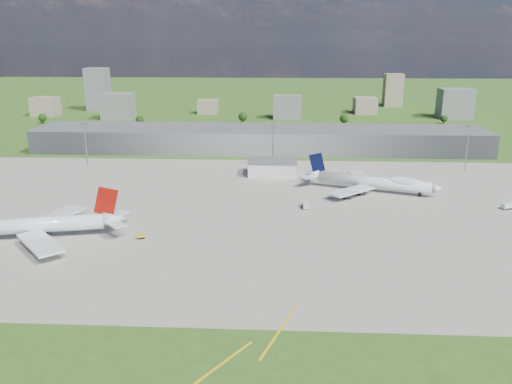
{
  "coord_description": "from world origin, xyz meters",
  "views": [
    {
      "loc": [
        14.5,
        -167.66,
        71.61
      ],
      "look_at": [
        4.14,
        37.63,
        9.0
      ],
      "focal_mm": 35.0,
      "sensor_mm": 36.0,
      "label": 1
    }
  ],
  "objects_px": {
    "van_white_near": "(306,205)",
    "van_white_far": "(507,207)",
    "tug_yellow": "(141,237)",
    "airliner_red_twin": "(33,226)",
    "airliner_blue_quad": "(373,182)"
  },
  "relations": [
    {
      "from": "tug_yellow",
      "to": "van_white_near",
      "type": "distance_m",
      "value": 74.49
    },
    {
      "from": "airliner_blue_quad",
      "to": "tug_yellow",
      "type": "distance_m",
      "value": 118.32
    },
    {
      "from": "tug_yellow",
      "to": "van_white_far",
      "type": "height_order",
      "value": "van_white_far"
    },
    {
      "from": "van_white_near",
      "to": "van_white_far",
      "type": "xyz_separation_m",
      "value": [
        89.0,
        3.16,
        -0.15
      ]
    },
    {
      "from": "van_white_near",
      "to": "airliner_blue_quad",
      "type": "bearing_deg",
      "value": -53.3
    },
    {
      "from": "van_white_far",
      "to": "airliner_blue_quad",
      "type": "bearing_deg",
      "value": 133.21
    },
    {
      "from": "airliner_blue_quad",
      "to": "airliner_red_twin",
      "type": "bearing_deg",
      "value": -134.59
    },
    {
      "from": "van_white_near",
      "to": "van_white_far",
      "type": "distance_m",
      "value": 89.06
    },
    {
      "from": "airliner_blue_quad",
      "to": "van_white_far",
      "type": "bearing_deg",
      "value": -4.82
    },
    {
      "from": "airliner_red_twin",
      "to": "van_white_near",
      "type": "relative_size",
      "value": 12.26
    },
    {
      "from": "van_white_near",
      "to": "airliner_red_twin",
      "type": "bearing_deg",
      "value": 109.42
    },
    {
      "from": "airliner_red_twin",
      "to": "airliner_blue_quad",
      "type": "bearing_deg",
      "value": -166.45
    },
    {
      "from": "tug_yellow",
      "to": "van_white_far",
      "type": "bearing_deg",
      "value": -6.45
    },
    {
      "from": "airliner_blue_quad",
      "to": "tug_yellow",
      "type": "height_order",
      "value": "airliner_blue_quad"
    },
    {
      "from": "airliner_red_twin",
      "to": "airliner_blue_quad",
      "type": "relative_size",
      "value": 1.07
    }
  ]
}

